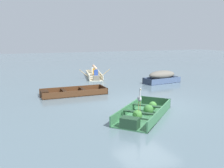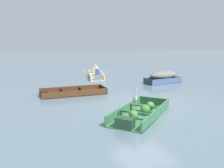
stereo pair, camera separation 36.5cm
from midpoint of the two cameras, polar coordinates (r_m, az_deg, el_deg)
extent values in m
plane|color=slate|center=(11.08, 6.99, -4.58)|extent=(80.00, 80.00, 0.00)
cube|color=#387047|center=(9.39, 6.14, -7.23)|extent=(3.27, 3.10, 0.04)
cube|color=#387047|center=(9.17, 9.84, -6.67)|extent=(2.46, 2.17, 0.37)
cube|color=#387047|center=(9.54, 2.63, -5.83)|extent=(2.46, 2.17, 0.37)
cube|color=#1E3D27|center=(10.80, 8.90, -4.01)|extent=(0.89, 1.00, 0.37)
cube|color=#1E3D27|center=(8.05, 2.81, -8.83)|extent=(0.65, 0.67, 0.34)
cube|color=#1E3D27|center=(8.87, 5.15, -6.51)|extent=(0.90, 1.00, 0.04)
cube|color=#1E3D27|center=(9.75, 7.09, -4.97)|extent=(0.90, 1.00, 0.04)
sphere|color=#428438|center=(8.84, 4.64, -7.03)|extent=(0.34, 0.34, 0.34)
sphere|color=#387533|center=(9.43, 7.24, -5.84)|extent=(0.37, 0.37, 0.37)
sphere|color=#428438|center=(10.12, 8.27, -4.88)|extent=(0.33, 0.33, 0.33)
cube|color=#475B7F|center=(16.37, 10.66, 0.31)|extent=(2.49, 1.17, 0.04)
cube|color=#475B7F|center=(16.67, 9.71, 1.10)|extent=(2.40, 0.31, 0.37)
cube|color=#475B7F|center=(16.02, 11.68, 0.66)|extent=(2.40, 0.31, 0.37)
cube|color=#273246|center=(15.61, 7.38, 0.53)|extent=(0.15, 0.92, 0.37)
cube|color=#273246|center=(17.02, 13.30, 1.22)|extent=(0.40, 0.45, 0.34)
cube|color=#273246|center=(16.57, 11.64, 1.30)|extent=(0.25, 0.83, 0.04)
cube|color=#273246|center=(16.10, 9.71, 1.11)|extent=(0.25, 0.83, 0.04)
ellipsoid|color=#6B665B|center=(16.29, 10.72, 2.09)|extent=(2.05, 1.08, 0.54)
cube|color=#4C2D19|center=(13.01, -9.51, -2.29)|extent=(3.33, 1.32, 0.04)
cube|color=#4C2D19|center=(12.41, -8.92, -2.24)|extent=(3.30, 0.13, 0.31)
cube|color=#4C2D19|center=(13.55, -10.09, -1.21)|extent=(3.30, 0.13, 0.31)
cube|color=black|center=(13.42, -2.75, -1.17)|extent=(0.08, 1.24, 0.31)
cube|color=black|center=(12.74, -16.00, -2.12)|extent=(0.37, 0.56, 0.28)
cube|color=black|center=(12.87, -11.69, -1.53)|extent=(0.19, 1.14, 0.04)
cube|color=black|center=(13.08, -7.43, -1.20)|extent=(0.19, 1.14, 0.04)
cube|color=beige|center=(18.47, -4.71, 1.60)|extent=(1.76, 3.57, 0.04)
cube|color=beige|center=(18.49, -3.32, 2.13)|extent=(0.87, 3.35, 0.36)
cube|color=beige|center=(18.41, -6.13, 2.05)|extent=(0.87, 3.35, 0.36)
cube|color=gray|center=(20.12, -5.16, 2.78)|extent=(0.94, 0.28, 0.36)
cube|color=gray|center=(16.93, -4.25, 1.40)|extent=(0.51, 0.45, 0.32)
cube|color=gray|center=(17.92, -4.58, 2.13)|extent=(0.87, 0.36, 0.04)
cube|color=gray|center=(18.94, -4.87, 2.58)|extent=(0.87, 0.36, 0.04)
cube|color=white|center=(18.60, -4.79, 3.18)|extent=(0.31, 0.24, 0.44)
sphere|color=tan|center=(18.56, -4.81, 4.16)|extent=(0.18, 0.18, 0.18)
cube|color=orange|center=(17.81, -4.56, 2.86)|extent=(0.31, 0.24, 0.44)
sphere|color=beige|center=(17.77, -4.58, 3.88)|extent=(0.18, 0.18, 0.18)
cube|color=#2D4CA5|center=(17.02, -4.31, 2.50)|extent=(0.31, 0.24, 0.44)
sphere|color=beige|center=(16.97, -4.32, 3.57)|extent=(0.18, 0.18, 0.18)
cylinder|color=tan|center=(17.91, -2.07, 2.60)|extent=(0.63, 0.20, 0.55)
cylinder|color=tan|center=(17.77, -7.06, 2.46)|extent=(0.63, 0.20, 0.55)
cylinder|color=olive|center=(8.49, 5.23, -5.12)|extent=(0.02, 0.02, 0.35)
cylinder|color=olive|center=(8.48, 4.83, -5.12)|extent=(0.02, 0.02, 0.35)
ellipsoid|color=#93999E|center=(8.42, 5.06, -3.38)|extent=(0.25, 0.35, 0.18)
cylinder|color=#93999E|center=(8.25, 5.18, -2.10)|extent=(0.08, 0.12, 0.28)
ellipsoid|color=#93999E|center=(8.18, 5.23, -1.14)|extent=(0.10, 0.12, 0.06)
cone|color=gold|center=(8.11, 5.29, -1.25)|extent=(0.06, 0.10, 0.02)
camera|label=1|loc=(0.18, -90.76, -0.14)|focal=40.00mm
camera|label=2|loc=(0.18, 89.24, 0.14)|focal=40.00mm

